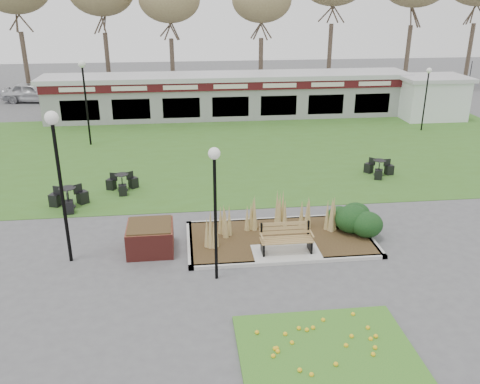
{
  "coord_description": "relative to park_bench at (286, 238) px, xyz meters",
  "views": [
    {
      "loc": [
        -3.2,
        -14.25,
        8.05
      ],
      "look_at": [
        -1.3,
        2.0,
        1.56
      ],
      "focal_mm": 38.0,
      "sensor_mm": 36.0,
      "label": 1
    }
  ],
  "objects": [
    {
      "name": "lawn",
      "position": [
        0.0,
        11.75,
        -0.58
      ],
      "size": [
        34.0,
        16.0,
        0.02
      ],
      "primitive_type": "cube",
      "color": "#3A641F",
      "rests_on": "ground"
    },
    {
      "name": "service_hut",
      "position": [
        13.5,
        17.75,
        0.86
      ],
      "size": [
        4.4,
        3.4,
        2.83
      ],
      "color": "white",
      "rests_on": "ground"
    },
    {
      "name": "car_silver",
      "position": [
        -14.64,
        26.4,
        0.16
      ],
      "size": [
        4.64,
        2.42,
        1.51
      ],
      "primitive_type": "imported",
      "rotation": [
        0.0,
        0.0,
        1.42
      ],
      "color": "silver",
      "rests_on": "ground"
    },
    {
      "name": "bistro_set_b",
      "position": [
        -5.86,
        6.37,
        -0.32
      ],
      "size": [
        1.4,
        1.29,
        0.75
      ],
      "color": "black",
      "rests_on": "ground"
    },
    {
      "name": "ground",
      "position": [
        0.0,
        -0.25,
        -0.59
      ],
      "size": [
        100.0,
        100.0,
        0.0
      ],
      "primitive_type": "plane",
      "color": "#515154",
      "rests_on": "ground"
    },
    {
      "name": "lamp_post_mid_left",
      "position": [
        -6.92,
        0.35,
        2.95
      ],
      "size": [
        0.4,
        0.4,
        4.86
      ],
      "color": "black",
      "rests_on": "ground"
    },
    {
      "name": "planting_bed",
      "position": [
        1.27,
        1.1,
        -0.22
      ],
      "size": [
        6.75,
        3.4,
        1.27
      ],
      "color": "#352215",
      "rests_on": "ground"
    },
    {
      "name": "park_bench",
      "position": [
        0.0,
        0.0,
        0.0
      ],
      "size": [
        1.7,
        0.66,
        0.93
      ],
      "color": "olive",
      "rests_on": "ground"
    },
    {
      "name": "flower_bed",
      "position": [
        0.0,
        -4.85,
        -0.52
      ],
      "size": [
        4.2,
        3.0,
        0.16
      ],
      "color": "#2E7521",
      "rests_on": "ground"
    },
    {
      "name": "car_black",
      "position": [
        -8.58,
        26.75,
        0.05
      ],
      "size": [
        3.94,
        1.61,
        1.27
      ],
      "primitive_type": "imported",
      "rotation": [
        0.0,
        0.0,
        1.5
      ],
      "color": "black",
      "rests_on": "ground"
    },
    {
      "name": "lamp_post_far_left",
      "position": [
        -8.35,
        13.78,
        2.79
      ],
      "size": [
        0.38,
        0.38,
        4.64
      ],
      "color": "black",
      "rests_on": "ground"
    },
    {
      "name": "patio_umbrella",
      "position": [
        16.0,
        17.75,
        1.09
      ],
      "size": [
        2.36,
        2.39,
        2.64
      ],
      "color": "black",
      "rests_on": "ground"
    },
    {
      "name": "lamp_post_far_right",
      "position": [
        11.53,
        14.66,
        2.2
      ],
      "size": [
        0.32,
        0.32,
        3.82
      ],
      "color": "black",
      "rests_on": "ground"
    },
    {
      "name": "food_pavilion",
      "position": [
        0.0,
        19.71,
        0.89
      ],
      "size": [
        24.6,
        3.4,
        2.9
      ],
      "color": "#969698",
      "rests_on": "ground"
    },
    {
      "name": "bistro_set_d",
      "position": [
        5.83,
        6.97,
        -0.32
      ],
      "size": [
        1.29,
        1.38,
        0.74
      ],
      "color": "black",
      "rests_on": "ground"
    },
    {
      "name": "bistro_set_a",
      "position": [
        -7.8,
        4.75,
        -0.29
      ],
      "size": [
        1.55,
        1.47,
        0.83
      ],
      "color": "black",
      "rests_on": "ground"
    },
    {
      "name": "brick_planter",
      "position": [
        -4.4,
        0.75,
        -0.11
      ],
      "size": [
        1.5,
        1.5,
        0.95
      ],
      "color": "maroon",
      "rests_on": "ground"
    },
    {
      "name": "lamp_post_near_left",
      "position": [
        -2.36,
        -1.26,
        2.4
      ],
      "size": [
        0.34,
        0.34,
        4.09
      ],
      "color": "black",
      "rests_on": "ground"
    }
  ]
}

